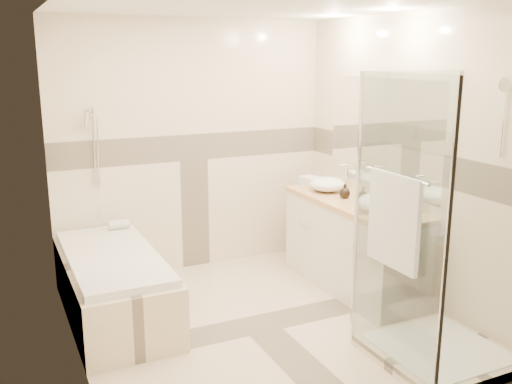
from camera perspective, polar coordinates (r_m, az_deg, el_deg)
name	(u,v)px	position (r m, az deg, el deg)	size (l,w,h in m)	color
room	(264,173)	(4.41, 0.79, 1.92)	(2.82, 3.02, 2.52)	beige
bathtub	(113,282)	(4.95, -14.06, -8.73)	(0.75, 1.70, 0.56)	beige
vanity	(353,245)	(5.40, 9.69, -5.25)	(0.58, 1.62, 0.85)	silver
shower_enclosure	(423,292)	(4.27, 16.32, -9.61)	(0.96, 0.93, 2.04)	beige
vessel_sink_near	(327,184)	(5.61, 7.14, 0.79)	(0.35, 0.35, 0.14)	white
vessel_sink_far	(381,203)	(4.94, 12.35, -1.05)	(0.40, 0.40, 0.16)	white
faucet_near	(346,174)	(5.71, 9.00, 1.79)	(0.11, 0.03, 0.26)	silver
faucet_far	(401,190)	(5.05, 14.34, 0.20)	(0.12, 0.03, 0.29)	silver
amenity_bottle_a	(363,196)	(5.14, 10.65, -0.40)	(0.07, 0.07, 0.16)	black
amenity_bottle_b	(345,191)	(5.37, 8.87, 0.11)	(0.10, 0.10, 0.13)	black
folded_towels	(313,181)	(5.85, 5.68, 1.07)	(0.16, 0.27, 0.09)	silver
rolled_towel	(119,224)	(5.50, -13.56, -3.17)	(0.09, 0.09, 0.19)	silver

